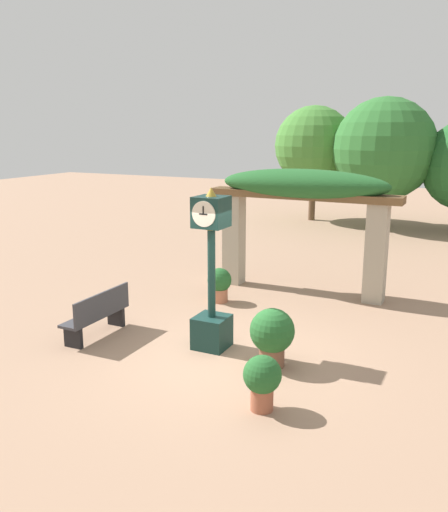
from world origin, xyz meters
The scene contains 8 objects.
ground_plane centered at (0.00, 0.00, 0.00)m, with size 60.00×60.00×0.00m, color #9E7A60.
pedestal_clock centered at (-0.35, 0.27, 1.29)m, with size 0.59×0.59×2.90m.
pergola centered at (0.00, 4.24, 2.27)m, with size 4.58×1.05×2.96m.
potted_plant_near_left centered at (1.32, -1.42, 0.47)m, with size 0.55×0.55×0.81m.
potted_plant_near_right centered at (0.91, 0.01, 0.56)m, with size 0.75×0.75×0.99m.
potted_plant_far_left centered at (-1.40, 2.69, 0.44)m, with size 0.55×0.55×0.79m.
park_bench centered at (-2.53, -0.22, 0.44)m, with size 0.42×1.58×0.89m.
tree_line centered at (0.20, 14.26, 2.93)m, with size 9.36×4.22×5.06m.
Camera 1 is at (3.89, -7.89, 3.89)m, focal length 38.00 mm.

